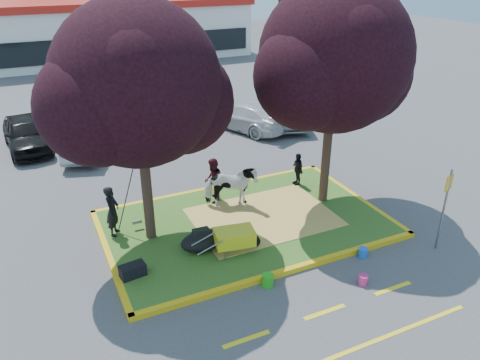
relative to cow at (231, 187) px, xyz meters
name	(u,v)px	position (x,y,z in m)	size (l,w,h in m)	color
ground	(246,226)	(0.02, -1.05, -0.84)	(90.00, 90.00, 0.00)	#424244
median_island	(246,223)	(0.02, -1.05, -0.77)	(8.00, 5.00, 0.15)	#2F571B
curb_near	(289,271)	(0.02, -3.63, -0.77)	(8.30, 0.16, 0.15)	gold
curb_far	(214,189)	(0.02, 1.53, -0.77)	(8.30, 0.16, 0.15)	gold
curb_left	(109,257)	(-4.06, -1.05, -0.77)	(0.16, 5.30, 0.15)	gold
curb_right	(355,197)	(4.10, -1.05, -0.77)	(0.16, 5.30, 0.15)	gold
straw_bedding	(263,217)	(0.62, -1.05, -0.69)	(4.20, 3.00, 0.01)	tan
tree_purple_left	(138,91)	(-2.76, -0.67, 3.52)	(5.06, 4.20, 6.51)	black
tree_purple_right	(335,64)	(2.95, -0.87, 3.72)	(5.30, 4.40, 6.82)	black
fire_lane_stripe_a	(246,339)	(-1.98, -5.25, -0.84)	(1.10, 0.12, 0.01)	yellow
fire_lane_stripe_b	(325,312)	(0.02, -5.25, -0.84)	(1.10, 0.12, 0.01)	yellow
fire_lane_stripe_c	(393,288)	(2.02, -5.25, -0.84)	(1.10, 0.12, 0.01)	yellow
fire_lane_long	(358,348)	(0.02, -6.45, -0.84)	(6.00, 0.10, 0.01)	yellow
retail_building	(115,27)	(2.02, 26.93, 1.41)	(20.40, 8.40, 4.40)	silver
cow	(231,187)	(0.00, 0.00, 0.00)	(0.75, 1.64, 1.38)	white
calf	(203,241)	(-1.67, -1.90, -0.42)	(1.24, 0.70, 0.54)	black
handler	(112,211)	(-3.68, -0.08, 0.06)	(0.55, 0.36, 1.50)	black
visitor_a	(213,181)	(-0.36, 0.57, 0.05)	(0.72, 0.56, 1.48)	#3F1219
visitor_b	(298,169)	(2.75, 0.49, -0.11)	(0.68, 0.28, 1.16)	black
wheelbarrow	(235,237)	(-0.95, -2.40, -0.20)	(1.88, 0.79, 0.71)	black
gear_bag_dark	(133,270)	(-3.68, -2.25, -0.53)	(0.63, 0.34, 0.32)	black
gear_bag_green	(201,234)	(-1.50, -1.31, -0.57)	(0.47, 0.29, 0.25)	black
sign_post	(445,201)	(4.32, -4.37, 0.64)	(0.33, 0.12, 2.41)	slate
bucket_green	(268,280)	(-0.72, -3.85, -0.68)	(0.30, 0.30, 0.32)	green
bucket_pink	(363,280)	(1.46, -4.79, -0.71)	(0.24, 0.24, 0.26)	#D22E76
bucket_blue	(363,253)	(2.20, -3.85, -0.71)	(0.25, 0.25, 0.27)	blue
car_black	(26,133)	(-5.58, 8.44, -0.15)	(1.63, 4.04, 1.38)	black
car_silver	(86,137)	(-3.37, 6.96, -0.18)	(1.40, 4.03, 1.33)	gray
car_red	(153,118)	(-0.23, 8.21, -0.16)	(2.25, 4.89, 1.36)	maroon
car_white	(246,116)	(3.80, 6.81, -0.20)	(1.79, 4.40, 1.28)	silver
car_grey	(284,107)	(5.90, 6.91, -0.06)	(1.65, 4.72, 1.56)	#4F5256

